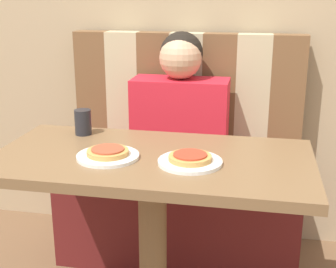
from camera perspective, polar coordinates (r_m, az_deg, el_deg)
booth_seat at (r=2.29m, az=1.39°, el=-9.67°), size 1.10×0.46×0.43m
booth_backrest at (r=2.28m, az=2.28°, el=4.33°), size 1.10×0.09×0.63m
dining_table at (r=1.63m, az=-1.95°, el=-6.07°), size 1.08×0.56×0.71m
person at (r=2.11m, az=1.51°, el=3.16°), size 0.43×0.21×0.65m
plate_left at (r=1.58m, az=-7.33°, el=-2.70°), size 0.21×0.21×0.01m
plate_right at (r=1.51m, az=2.70°, el=-3.42°), size 0.21×0.21×0.01m
pizza_left at (r=1.57m, az=-7.35°, el=-2.15°), size 0.14×0.14×0.02m
pizza_right at (r=1.51m, az=2.71°, el=-2.85°), size 0.14×0.14×0.02m
drinking_cup at (r=1.83m, az=-10.33°, el=1.43°), size 0.06×0.06×0.10m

